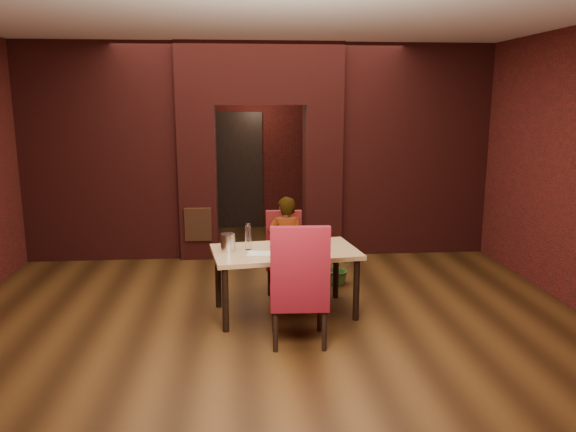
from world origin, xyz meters
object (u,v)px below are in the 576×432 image
at_px(wine_glass_b, 278,239).
at_px(chair_far, 284,252).
at_px(person_seated, 286,246).
at_px(potted_plant, 338,268).
at_px(chair_near, 299,282).
at_px(wine_glass_a, 273,238).
at_px(wine_glass_c, 300,245).
at_px(water_bottle, 248,237).
at_px(dining_table, 285,282).
at_px(wine_bucket, 228,242).

bearing_deg(wine_glass_b, chair_far, 80.03).
height_order(person_seated, potted_plant, person_seated).
bearing_deg(potted_plant, chair_near, -112.21).
xyz_separation_m(wine_glass_a, potted_plant, (0.91, 0.84, -0.63)).
bearing_deg(wine_glass_c, water_bottle, 160.50).
distance_m(dining_table, wine_glass_c, 0.51).
bearing_deg(wine_glass_a, wine_glass_c, -43.70).
bearing_deg(dining_table, water_bottle, 164.70).
bearing_deg(person_seated, chair_far, -84.04).
bearing_deg(chair_far, wine_glass_a, -102.92).
relative_size(dining_table, wine_glass_b, 8.41).
distance_m(wine_glass_b, wine_bucket, 0.57).
xyz_separation_m(wine_glass_a, water_bottle, (-0.28, -0.07, 0.04)).
height_order(chair_far, wine_glass_a, chair_far).
distance_m(chair_far, wine_glass_c, 0.98).
xyz_separation_m(person_seated, potted_plant, (0.71, 0.30, -0.39)).
relative_size(wine_glass_a, potted_plant, 0.49).
height_order(person_seated, wine_bucket, person_seated).
bearing_deg(wine_glass_b, dining_table, -58.48).
xyz_separation_m(chair_far, potted_plant, (0.73, 0.20, -0.28)).
bearing_deg(water_bottle, wine_glass_b, 8.87).
bearing_deg(potted_plant, wine_bucket, -145.41).
distance_m(chair_near, person_seated, 1.43).
xyz_separation_m(wine_glass_c, potted_plant, (0.63, 1.11, -0.61)).
bearing_deg(potted_plant, wine_glass_c, -119.31).
relative_size(wine_glass_a, wine_glass_b, 1.15).
bearing_deg(wine_glass_b, wine_glass_a, 164.18).
relative_size(chair_far, potted_plant, 2.24).
xyz_separation_m(chair_near, wine_glass_c, (0.08, 0.61, 0.22)).
bearing_deg(person_seated, wine_bucket, 44.21).
distance_m(wine_glass_a, water_bottle, 0.29).
xyz_separation_m(chair_far, wine_glass_b, (-0.12, -0.67, 0.34)).
bearing_deg(wine_glass_a, potted_plant, 43.01).
bearing_deg(potted_plant, wine_glass_b, -134.30).
relative_size(person_seated, wine_glass_c, 6.68).
bearing_deg(chair_far, wine_bucket, -128.72).
distance_m(chair_far, potted_plant, 0.80).
distance_m(person_seated, wine_bucket, 0.99).
height_order(chair_far, wine_bucket, chair_far).
distance_m(wine_glass_b, wine_glass_c, 0.33).
bearing_deg(potted_plant, wine_glass_a, -136.99).
height_order(wine_glass_a, potted_plant, wine_glass_a).
height_order(chair_near, wine_bucket, chair_near).
height_order(dining_table, wine_glass_b, wine_glass_b).
distance_m(person_seated, water_bottle, 0.82).
distance_m(dining_table, water_bottle, 0.66).
relative_size(person_seated, wine_glass_a, 5.70).
height_order(wine_glass_c, wine_bucket, wine_bucket).
xyz_separation_m(dining_table, chair_far, (0.05, 0.77, 0.13)).
relative_size(chair_far, chair_near, 0.81).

